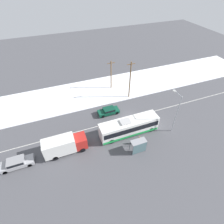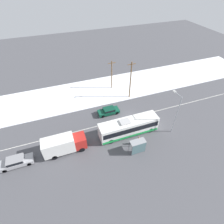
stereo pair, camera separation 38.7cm
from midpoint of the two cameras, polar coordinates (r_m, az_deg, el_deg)
name	(u,v)px [view 1 (the left image)]	position (r m, az deg, el deg)	size (l,w,h in m)	color
ground_plane	(129,118)	(35.48, 5.35, -1.90)	(120.00, 120.00, 0.00)	#4C4C51
snow_lot	(110,88)	(43.69, -0.98, 7.72)	(80.00, 11.42, 0.12)	white
lane_marking_center	(129,118)	(35.48, 5.35, -1.90)	(60.00, 0.12, 0.00)	silver
city_bus	(129,127)	(31.42, 5.20, -4.82)	(10.77, 2.57, 3.30)	white
box_truck	(64,145)	(29.50, -15.72, -10.31)	(6.87, 2.30, 3.21)	silver
sedan_car	(109,111)	(35.83, -1.43, 0.40)	(4.35, 1.80, 1.35)	#0F4733
parked_car_near_truck	(17,163)	(31.38, -28.99, -14.25)	(4.75, 1.80, 1.45)	#9E9EA3
pedestrian_at_stop	(139,139)	(30.30, 8.51, -8.87)	(0.65, 0.29, 1.82)	#23232D
bus_shelter	(139,145)	(28.79, 8.45, -10.73)	(2.52, 1.20, 2.40)	gray
streetlamp	(176,109)	(31.61, 19.88, 0.83)	(0.36, 2.29, 7.90)	#9EA3A8
utility_pole_roadside	(130,80)	(38.51, 5.61, 10.38)	(1.80, 0.24, 8.71)	brown
utility_pole_snowlot	(111,74)	(42.10, -0.58, 12.16)	(1.80, 0.24, 7.09)	brown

